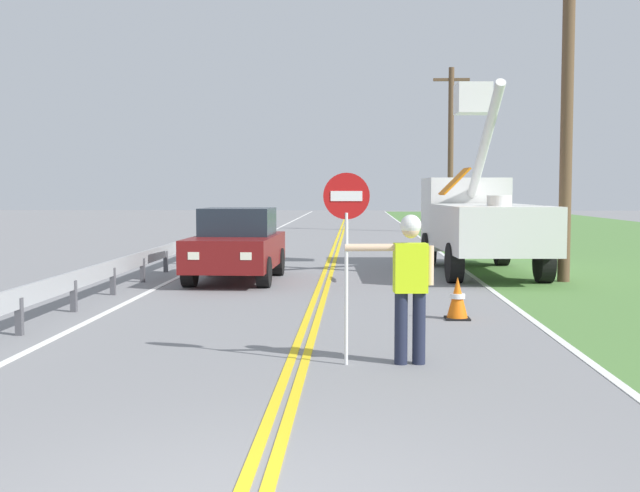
{
  "coord_description": "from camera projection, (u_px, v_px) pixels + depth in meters",
  "views": [
    {
      "loc": [
        0.71,
        -4.99,
        2.12
      ],
      "look_at": [
        0.12,
        8.3,
        1.2
      ],
      "focal_mm": 45.42,
      "sensor_mm": 36.0,
      "label": 1
    }
  ],
  "objects": [
    {
      "name": "stop_sign_paddle",
      "position": [
        346.0,
        224.0,
        9.72
      ],
      "size": [
        0.56,
        0.04,
        2.33
      ],
      "color": "silver",
      "rests_on": "ground"
    },
    {
      "name": "utility_bucket_truck",
      "position": [
        478.0,
        218.0,
        20.98
      ],
      "size": [
        2.67,
        6.9,
        4.97
      ],
      "color": "silver",
      "rests_on": "ground"
    },
    {
      "name": "centerline_yellow_left",
      "position": [
        330.0,
        258.0,
        25.09
      ],
      "size": [
        0.11,
        110.0,
        0.01
      ],
      "primitive_type": "cube",
      "color": "yellow",
      "rests_on": "ground"
    },
    {
      "name": "flagger_worker",
      "position": [
        409.0,
        279.0,
        9.8
      ],
      "size": [
        1.08,
        0.28,
        1.83
      ],
      "color": "#1E2338",
      "rests_on": "ground"
    },
    {
      "name": "traffic_cone_lead",
      "position": [
        457.0,
        299.0,
        13.28
      ],
      "size": [
        0.4,
        0.4,
        0.7
      ],
      "color": "orange",
      "rests_on": "ground"
    },
    {
      "name": "edge_line_left",
      "position": [
        217.0,
        258.0,
        25.25
      ],
      "size": [
        0.12,
        110.0,
        0.01
      ],
      "primitive_type": "cube",
      "color": "silver",
      "rests_on": "ground"
    },
    {
      "name": "utility_pole_near",
      "position": [
        567.0,
        94.0,
        18.47
      ],
      "size": [
        1.8,
        0.28,
        8.25
      ],
      "color": "brown",
      "rests_on": "ground"
    },
    {
      "name": "guardrail_left_shoulder",
      "position": [
        175.0,
        249.0,
        22.04
      ],
      "size": [
        0.1,
        32.0,
        0.71
      ],
      "color": "#9EA0A3",
      "rests_on": "ground"
    },
    {
      "name": "oncoming_sedan_nearest",
      "position": [
        237.0,
        245.0,
        18.92
      ],
      "size": [
        1.99,
        4.14,
        1.7
      ],
      "color": "maroon",
      "rests_on": "ground"
    },
    {
      "name": "edge_line_right",
      "position": [
        449.0,
        259.0,
        24.93
      ],
      "size": [
        0.12,
        110.0,
        0.01
      ],
      "primitive_type": "cube",
      "color": "silver",
      "rests_on": "ground"
    },
    {
      "name": "utility_pole_mid",
      "position": [
        451.0,
        147.0,
        40.32
      ],
      "size": [
        1.8,
        0.28,
        8.19
      ],
      "color": "brown",
      "rests_on": "ground"
    },
    {
      "name": "centerline_yellow_right",
      "position": [
        335.0,
        258.0,
        25.08
      ],
      "size": [
        0.11,
        110.0,
        0.01
      ],
      "primitive_type": "cube",
      "color": "yellow",
      "rests_on": "ground"
    }
  ]
}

